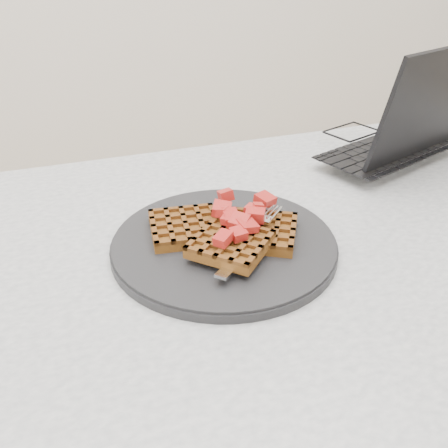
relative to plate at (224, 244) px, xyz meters
name	(u,v)px	position (x,y,z in m)	size (l,w,h in m)	color
table	(298,305)	(0.11, -0.02, -0.12)	(1.20, 0.80, 0.75)	silver
plate	(224,244)	(0.00, 0.00, 0.00)	(0.31, 0.31, 0.02)	black
waffles	(225,233)	(0.00, 0.00, 0.02)	(0.21, 0.19, 0.03)	brown
strawberry_pile	(224,215)	(0.00, 0.00, 0.05)	(0.15, 0.15, 0.02)	#960100
fork	(254,242)	(0.03, -0.03, 0.02)	(0.02, 0.18, 0.02)	silver
laptop	(386,137)	(0.41, 0.22, 0.03)	(0.38, 0.33, 0.23)	black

